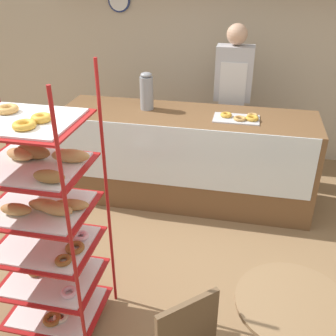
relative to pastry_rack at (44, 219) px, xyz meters
name	(u,v)px	position (x,y,z in m)	size (l,w,h in m)	color
ground_plane	(156,285)	(0.59, 0.49, -0.91)	(14.00, 14.00, 0.00)	olive
back_wall	(205,49)	(0.59, 3.22, 0.46)	(10.00, 0.30, 2.70)	beige
display_counter	(186,158)	(0.59, 1.87, -0.42)	(2.61, 0.75, 0.98)	brown
pastry_rack	(44,219)	(0.00, 0.00, 0.00)	(0.70, 0.58, 1.87)	#A51919
person_worker	(232,97)	(1.00, 2.52, 0.07)	(0.40, 0.23, 1.77)	#282833
cafe_table	(288,327)	(1.53, -0.21, -0.35)	(0.62, 0.62, 0.75)	#262628
coffee_carafe	(147,91)	(0.16, 1.93, 0.26)	(0.14, 0.14, 0.38)	gray
donut_tray_counter	(240,118)	(1.12, 1.83, 0.09)	(0.44, 0.27, 0.05)	silver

